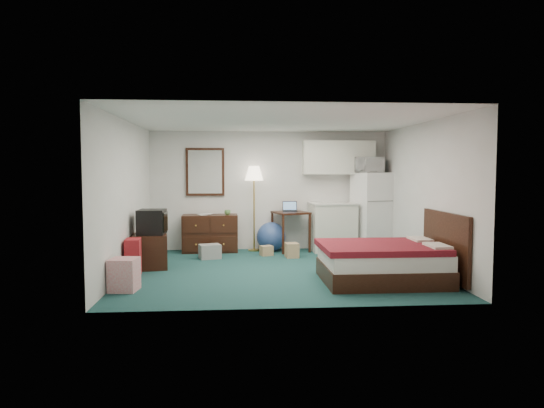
{
  "coord_description": "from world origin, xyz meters",
  "views": [
    {
      "loc": [
        -0.73,
        -8.03,
        1.69
      ],
      "look_at": [
        -0.09,
        0.27,
        1.1
      ],
      "focal_mm": 32.0,
      "sensor_mm": 36.0,
      "label": 1
    }
  ],
  "objects": [
    {
      "name": "book_a",
      "position": [
        -1.47,
        1.9,
        0.88
      ],
      "size": [
        0.16,
        0.08,
        0.23
      ],
      "primitive_type": "imported",
      "rotation": [
        0.0,
        0.0,
        0.36
      ],
      "color": "#9D8253",
      "rests_on": "dresser"
    },
    {
      "name": "floor",
      "position": [
        0.0,
        0.0,
        0.0
      ],
      "size": [
        5.0,
        4.5,
        0.01
      ],
      "primitive_type": "cube",
      "color": "#173C40",
      "rests_on": "ground"
    },
    {
      "name": "desk",
      "position": [
        0.42,
        1.93,
        0.41
      ],
      "size": [
        0.82,
        0.82,
        0.83
      ],
      "primitive_type": null,
      "rotation": [
        0.0,
        0.0,
        0.3
      ],
      "color": "black",
      "rests_on": "floor"
    },
    {
      "name": "upper_cabinets",
      "position": [
        1.45,
        2.08,
        1.95
      ],
      "size": [
        1.5,
        0.35,
        0.7
      ],
      "primitive_type": null,
      "color": "silver",
      "rests_on": "walls"
    },
    {
      "name": "bed",
      "position": [
        1.48,
        -0.95,
        0.28
      ],
      "size": [
        1.78,
        1.39,
        0.57
      ],
      "primitive_type": null,
      "rotation": [
        0.0,
        0.0,
        -0.0
      ],
      "color": "#570F1A",
      "rests_on": "floor"
    },
    {
      "name": "walls",
      "position": [
        0.0,
        0.0,
        1.25
      ],
      "size": [
        5.01,
        4.51,
        2.5
      ],
      "color": "silver",
      "rests_on": "floor"
    },
    {
      "name": "crt_tv",
      "position": [
        -2.16,
        0.38,
        0.8
      ],
      "size": [
        0.47,
        0.51,
        0.43
      ],
      "primitive_type": null,
      "rotation": [
        0.0,
        0.0,
        -0.02
      ],
      "color": "black",
      "rests_on": "tv_stand"
    },
    {
      "name": "exercise_ball",
      "position": [
        0.02,
        1.96,
        0.3
      ],
      "size": [
        0.76,
        0.76,
        0.6
      ],
      "primitive_type": "sphere",
      "rotation": [
        0.0,
        0.0,
        0.31
      ],
      "color": "navy",
      "rests_on": "floor"
    },
    {
      "name": "kitchen_counter",
      "position": [
        1.3,
        1.9,
        0.49
      ],
      "size": [
        0.93,
        0.73,
        0.98
      ],
      "primitive_type": null,
      "rotation": [
        0.0,
        0.0,
        0.06
      ],
      "color": "silver",
      "rests_on": "floor"
    },
    {
      "name": "book_b",
      "position": [
        -1.38,
        2.05,
        0.89
      ],
      "size": [
        0.18,
        0.08,
        0.25
      ],
      "primitive_type": "imported",
      "rotation": [
        0.0,
        0.0,
        -0.29
      ],
      "color": "#9D8253",
      "rests_on": "dresser"
    },
    {
      "name": "tv_stand",
      "position": [
        -2.21,
        0.38,
        0.29
      ],
      "size": [
        0.68,
        0.73,
        0.59
      ],
      "primitive_type": null,
      "rotation": [
        0.0,
        0.0,
        0.16
      ],
      "color": "black",
      "rests_on": "floor"
    },
    {
      "name": "retail_box",
      "position": [
        -2.28,
        -1.21,
        0.23
      ],
      "size": [
        0.41,
        0.41,
        0.46
      ],
      "primitive_type": null,
      "rotation": [
        0.0,
        0.0,
        -0.11
      ],
      "color": "silver",
      "rests_on": "floor"
    },
    {
      "name": "headboard",
      "position": [
        2.46,
        -0.95,
        0.55
      ],
      "size": [
        0.06,
        1.56,
        1.0
      ],
      "primitive_type": null,
      "color": "black",
      "rests_on": "walls"
    },
    {
      "name": "mirror",
      "position": [
        -1.35,
        2.22,
        1.65
      ],
      "size": [
        0.8,
        0.06,
        1.0
      ],
      "primitive_type": null,
      "color": "white",
      "rests_on": "walls"
    },
    {
      "name": "dresser",
      "position": [
        -1.25,
        1.98,
        0.38
      ],
      "size": [
        1.14,
        0.54,
        0.77
      ],
      "primitive_type": null,
      "rotation": [
        0.0,
        0.0,
        0.03
      ],
      "color": "black",
      "rests_on": "floor"
    },
    {
      "name": "ceiling",
      "position": [
        0.0,
        0.0,
        2.5
      ],
      "size": [
        5.0,
        4.5,
        0.01
      ],
      "primitive_type": "cube",
      "color": "silver",
      "rests_on": "walls"
    },
    {
      "name": "cardboard_box_a",
      "position": [
        -0.11,
        1.44,
        0.1
      ],
      "size": [
        0.28,
        0.26,
        0.19
      ],
      "primitive_type": null,
      "rotation": [
        0.0,
        0.0,
        0.32
      ],
      "color": "#9D8253",
      "rests_on": "floor"
    },
    {
      "name": "mug",
      "position": [
        -0.88,
        1.92,
        0.83
      ],
      "size": [
        0.13,
        0.11,
        0.13
      ],
      "primitive_type": "imported",
      "rotation": [
        0.0,
        0.0,
        0.04
      ],
      "color": "#568545",
      "rests_on": "dresser"
    },
    {
      "name": "suitcase",
      "position": [
        -2.35,
        -0.24,
        0.3
      ],
      "size": [
        0.26,
        0.39,
        0.6
      ],
      "primitive_type": null,
      "rotation": [
        0.0,
        0.0,
        0.09
      ],
      "color": "maroon",
      "rests_on": "floor"
    },
    {
      "name": "floor_lamp",
      "position": [
        -0.33,
        2.05,
        0.89
      ],
      "size": [
        0.46,
        0.46,
        1.77
      ],
      "primitive_type": null,
      "rotation": [
        0.0,
        0.0,
        -0.21
      ],
      "color": "gold",
      "rests_on": "floor"
    },
    {
      "name": "microwave",
      "position": [
        2.04,
        1.88,
        1.83
      ],
      "size": [
        0.59,
        0.34,
        0.39
      ],
      "primitive_type": "imported",
      "rotation": [
        0.0,
        0.0,
        0.04
      ],
      "color": "white",
      "rests_on": "fridge"
    },
    {
      "name": "laptop",
      "position": [
        0.41,
        1.94,
        0.93
      ],
      "size": [
        0.31,
        0.26,
        0.21
      ],
      "primitive_type": null,
      "rotation": [
        0.0,
        0.0,
        -0.04
      ],
      "color": "black",
      "rests_on": "desk"
    },
    {
      "name": "file_bin",
      "position": [
        -1.21,
        1.19,
        0.14
      ],
      "size": [
        0.46,
        0.39,
        0.27
      ],
      "primitive_type": null,
      "rotation": [
        0.0,
        0.0,
        0.29
      ],
      "color": "gray",
      "rests_on": "floor"
    },
    {
      "name": "cardboard_box_b",
      "position": [
        0.36,
        1.19,
        0.14
      ],
      "size": [
        0.26,
        0.3,
        0.28
      ],
      "primitive_type": null,
      "rotation": [
        0.0,
        0.0,
        0.11
      ],
      "color": "#9D8253",
      "rests_on": "floor"
    },
    {
      "name": "fridge",
      "position": [
        2.13,
        1.88,
        0.82
      ],
      "size": [
        0.84,
        0.84,
        1.64
      ],
      "primitive_type": null,
      "rotation": [
        0.0,
        0.0,
        0.3
      ],
      "color": "white",
      "rests_on": "floor"
    }
  ]
}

